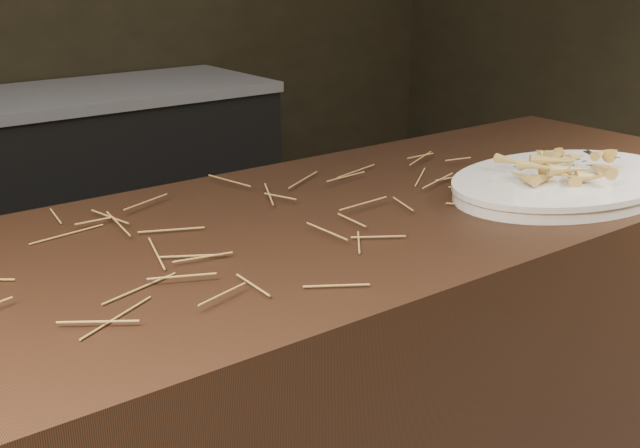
{
  "coord_description": "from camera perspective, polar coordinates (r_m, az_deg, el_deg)",
  "views": [
    {
      "loc": [
        -0.61,
        -0.74,
        1.34
      ],
      "look_at": [
        0.07,
        0.14,
        0.96
      ],
      "focal_mm": 45.0,
      "sensor_mm": 36.0,
      "label": 1
    }
  ],
  "objects": [
    {
      "name": "back_counter",
      "position": [
        3.2,
        -19.28,
        1.21
      ],
      "size": [
        1.82,
        0.62,
        0.84
      ],
      "color": "black",
      "rests_on": "ground"
    },
    {
      "name": "serving_fork",
      "position": [
        1.73,
        21.23,
        3.93
      ],
      "size": [
        0.11,
        0.17,
        0.0
      ],
      "primitive_type": "cube",
      "rotation": [
        0.0,
        0.0,
        -0.51
      ],
      "color": "silver",
      "rests_on": "serving_platter"
    },
    {
      "name": "serving_platter",
      "position": [
        1.61,
        17.0,
        2.7
      ],
      "size": [
        0.51,
        0.34,
        0.03
      ],
      "primitive_type": null,
      "rotation": [
        0.0,
        0.0,
        -0.02
      ],
      "color": "white",
      "rests_on": "main_counter"
    },
    {
      "name": "roasted_veg_heap",
      "position": [
        1.59,
        17.14,
        4.11
      ],
      "size": [
        0.25,
        0.18,
        0.06
      ],
      "primitive_type": null,
      "rotation": [
        0.0,
        0.0,
        -0.02
      ],
      "color": "gold",
      "rests_on": "serving_platter"
    },
    {
      "name": "straw_bedding",
      "position": [
        1.28,
        -6.79,
        -0.83
      ],
      "size": [
        1.4,
        0.6,
        0.02
      ],
      "primitive_type": null,
      "color": "olive",
      "rests_on": "main_counter"
    }
  ]
}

